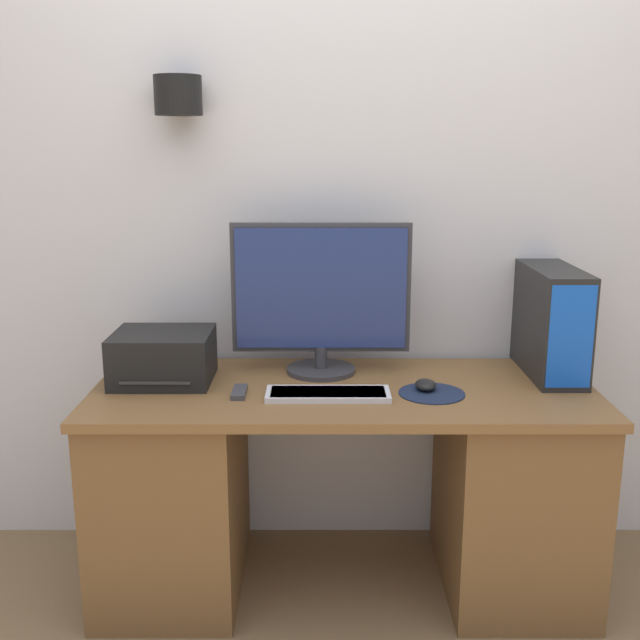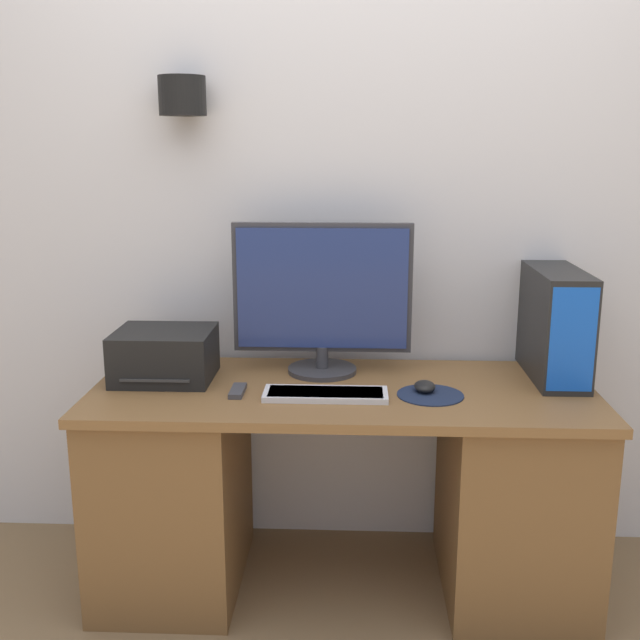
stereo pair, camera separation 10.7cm
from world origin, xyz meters
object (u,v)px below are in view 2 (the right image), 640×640
Objects in this scene: mouse at (425,386)px; computer_tower at (554,323)px; printer at (165,355)px; monitor at (322,295)px; remote_control at (238,391)px; keyboard at (326,394)px.

computer_tower is (0.44, 0.19, 0.16)m from mouse.
printer is at bearing -175.98° from computer_tower.
mouse is at bearing -31.22° from monitor.
remote_control is at bearing -167.48° from computer_tower.
keyboard is 1.21× the size of printer.
printer is at bearing 173.21° from mouse.
mouse is 0.28× the size of printer.
monitor is 0.46m from mouse.
mouse is at bearing 10.80° from keyboard.
printer reaches higher than mouse.
computer_tower is at bearing 4.02° from printer.
mouse is 0.20× the size of computer_tower.
mouse is 0.73× the size of remote_control.
keyboard is 0.81m from computer_tower.
keyboard is 0.31m from mouse.
keyboard is 0.28m from remote_control.
printer is (-1.29, -0.09, -0.10)m from computer_tower.
printer reaches higher than keyboard.
monitor is 6.77× the size of mouse.
mouse is 0.51m from computer_tower.
keyboard is (0.02, -0.26, -0.26)m from monitor.
keyboard is at bearing -161.51° from computer_tower.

